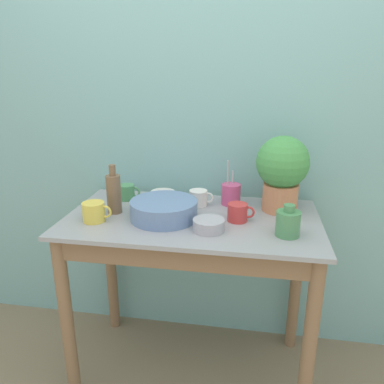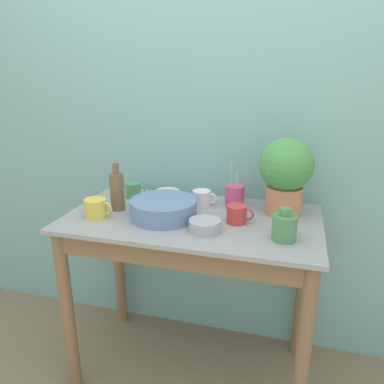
# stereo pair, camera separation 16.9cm
# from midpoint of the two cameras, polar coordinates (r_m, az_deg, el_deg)

# --- Properties ---
(wall_back) EXTENTS (6.00, 0.05, 2.40)m
(wall_back) POSITION_cam_midpoint_polar(r_m,az_deg,el_deg) (2.00, 5.37, 8.95)
(wall_back) COLOR #7AB2B2
(wall_back) RESTS_ON ground_plane
(counter_table) EXTENTS (1.16, 0.64, 0.87)m
(counter_table) POSITION_cam_midpoint_polar(r_m,az_deg,el_deg) (1.79, 2.53, -9.86)
(counter_table) COLOR #846647
(counter_table) RESTS_ON ground_plane
(potted_plant) EXTENTS (0.25, 0.25, 0.36)m
(potted_plant) POSITION_cam_midpoint_polar(r_m,az_deg,el_deg) (1.77, 16.78, 2.90)
(potted_plant) COLOR tan
(potted_plant) RESTS_ON counter_table
(bowl_wash_large) EXTENTS (0.30, 0.30, 0.09)m
(bowl_wash_large) POSITION_cam_midpoint_polar(r_m,az_deg,el_deg) (1.70, -1.52, -2.59)
(bowl_wash_large) COLOR #6684B2
(bowl_wash_large) RESTS_ON counter_table
(bottle_tall) EXTENTS (0.07, 0.07, 0.23)m
(bottle_tall) POSITION_cam_midpoint_polar(r_m,az_deg,el_deg) (1.80, -8.75, 0.20)
(bottle_tall) COLOR brown
(bottle_tall) RESTS_ON counter_table
(bottle_short) EXTENTS (0.10, 0.10, 0.13)m
(bottle_short) POSITION_cam_midpoint_polar(r_m,az_deg,el_deg) (1.55, 16.99, -5.16)
(bottle_short) COLOR #4C8C59
(bottle_short) RESTS_ON counter_table
(mug_red) EXTENTS (0.12, 0.09, 0.08)m
(mug_red) POSITION_cam_midpoint_polar(r_m,az_deg,el_deg) (1.67, 9.77, -3.41)
(mug_red) COLOR #C63838
(mug_red) RESTS_ON counter_table
(mug_green) EXTENTS (0.11, 0.08, 0.08)m
(mug_green) POSITION_cam_midpoint_polar(r_m,az_deg,el_deg) (1.98, -6.55, 0.24)
(mug_green) COLOR #4C935B
(mug_green) RESTS_ON counter_table
(mug_yellow) EXTENTS (0.13, 0.10, 0.09)m
(mug_yellow) POSITION_cam_midpoint_polar(r_m,az_deg,el_deg) (1.74, -11.77, -2.48)
(mug_yellow) COLOR #E5CC4C
(mug_yellow) RESTS_ON counter_table
(mug_white) EXTENTS (0.12, 0.09, 0.08)m
(mug_white) POSITION_cam_midpoint_polar(r_m,az_deg,el_deg) (1.86, 4.14, -0.98)
(mug_white) COLOR white
(mug_white) RESTS_ON counter_table
(bowl_small_steel) EXTENTS (0.13, 0.13, 0.05)m
(bowl_small_steel) POSITION_cam_midpoint_polar(r_m,az_deg,el_deg) (1.58, 5.04, -5.18)
(bowl_small_steel) COLOR #A8A8B2
(bowl_small_steel) RESTS_ON counter_table
(bowl_small_enamel_white) EXTENTS (0.12, 0.12, 0.05)m
(bowl_small_enamel_white) POSITION_cam_midpoint_polar(r_m,az_deg,el_deg) (1.94, -1.25, -0.52)
(bowl_small_enamel_white) COLOR silver
(bowl_small_enamel_white) RESTS_ON counter_table
(utensil_cup) EXTENTS (0.09, 0.09, 0.23)m
(utensil_cup) POSITION_cam_midpoint_polar(r_m,az_deg,el_deg) (1.87, 9.11, -0.56)
(utensil_cup) COLOR #CC4C7F
(utensil_cup) RESTS_ON counter_table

